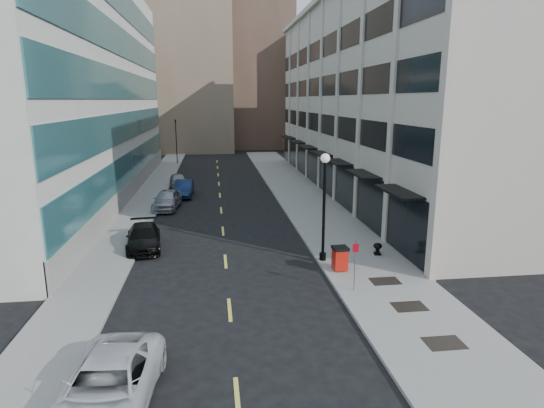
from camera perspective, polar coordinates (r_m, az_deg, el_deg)
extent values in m
plane|color=black|center=(18.20, -5.09, -15.82)|extent=(160.00, 160.00, 0.00)
cube|color=gray|center=(37.84, 5.02, -0.33)|extent=(5.00, 80.00, 0.15)
cube|color=gray|center=(37.47, -16.39, -0.96)|extent=(3.00, 80.00, 0.15)
cube|color=#B0A595|center=(46.38, 15.17, 12.84)|extent=(14.00, 46.00, 18.00)
cube|color=black|center=(44.73, 6.32, 4.21)|extent=(0.18, 46.00, 3.60)
cube|color=black|center=(44.28, 6.48, 9.98)|extent=(0.12, 46.00, 1.80)
cube|color=black|center=(44.24, 6.60, 14.51)|extent=(0.12, 46.00, 1.80)
cube|color=black|center=(44.48, 6.72, 19.02)|extent=(0.12, 46.00, 1.80)
cube|color=#B0A595|center=(22.55, 20.91, 12.78)|extent=(0.35, 0.60, 18.00)
cube|color=#B0A595|center=(28.00, 15.04, 13.05)|extent=(0.35, 0.60, 18.00)
cube|color=#B0A595|center=(33.63, 11.10, 13.16)|extent=(0.35, 0.60, 18.00)
cube|color=#B0A595|center=(39.38, 8.30, 13.20)|extent=(0.35, 0.60, 18.00)
cube|color=#B0A595|center=(45.19, 6.22, 13.21)|extent=(0.35, 0.60, 18.00)
cube|color=#B0A595|center=(51.05, 4.61, 13.21)|extent=(0.35, 0.60, 18.00)
cube|color=#B0A595|center=(56.93, 3.33, 13.20)|extent=(0.35, 0.60, 18.00)
cube|color=#B0A595|center=(62.84, 2.30, 13.19)|extent=(0.35, 0.60, 18.00)
cube|color=black|center=(25.44, 15.55, 1.50)|extent=(1.30, 4.00, 0.12)
cube|color=black|center=(30.97, 11.29, 3.71)|extent=(1.30, 4.00, 0.12)
cube|color=black|center=(36.64, 8.32, 5.23)|extent=(1.30, 4.00, 0.12)
cube|color=black|center=(42.40, 6.14, 6.33)|extent=(1.30, 4.00, 0.12)
cube|color=black|center=(48.22, 4.48, 7.16)|extent=(1.30, 4.00, 0.12)
cube|color=black|center=(54.08, 3.17, 7.81)|extent=(1.30, 4.00, 0.12)
cube|color=black|center=(59.97, 2.12, 8.32)|extent=(1.30, 4.00, 0.12)
cube|color=silver|center=(45.68, -28.00, 13.07)|extent=(16.00, 46.00, 20.00)
cube|color=gray|center=(44.30, -16.97, 2.19)|extent=(0.20, 46.00, 1.80)
cube|color=#327175|center=(43.97, -17.16, 4.88)|extent=(0.14, 45.60, 2.40)
cube|color=#327175|center=(43.66, -17.47, 9.43)|extent=(0.14, 45.60, 2.40)
cube|color=#327175|center=(43.62, -17.79, 14.02)|extent=(0.14, 45.60, 2.40)
cube|color=#327175|center=(43.85, -18.12, 18.58)|extent=(0.14, 45.60, 2.40)
cube|color=#327175|center=(44.37, -18.46, 23.07)|extent=(0.14, 45.60, 2.40)
cube|color=#816A54|center=(84.19, -10.17, 16.35)|extent=(14.00, 18.00, 28.00)
cube|color=brown|center=(88.75, -1.96, 18.30)|extent=(12.00, 16.00, 34.00)
cube|color=#816A54|center=(94.94, -16.04, 13.84)|extent=(12.00, 14.00, 22.00)
cube|color=#B0A595|center=(84.02, 5.49, 13.77)|extent=(10.00, 14.00, 20.00)
cube|color=black|center=(18.28, 20.80, -15.99)|extent=(1.40, 1.00, 0.01)
cube|color=black|center=(20.66, 16.85, -12.21)|extent=(1.40, 1.00, 0.01)
cube|color=black|center=(23.02, 14.00, -9.37)|extent=(1.40, 1.00, 0.01)
cube|color=#D8CC4C|center=(14.82, -4.38, -23.24)|extent=(0.15, 2.20, 0.01)
cube|color=#D8CC4C|center=(19.98, -5.34, -13.05)|extent=(0.15, 2.20, 0.01)
cube|color=#D8CC4C|center=(25.50, -5.86, -7.15)|extent=(0.15, 2.20, 0.01)
cube|color=#D8CC4C|center=(31.21, -6.18, -3.38)|extent=(0.15, 2.20, 0.01)
cube|color=#D8CC4C|center=(37.00, -6.40, -0.78)|extent=(0.15, 2.20, 0.01)
cube|color=#D8CC4C|center=(42.86, -6.56, 1.11)|extent=(0.15, 2.20, 0.01)
cube|color=#D8CC4C|center=(48.75, -6.68, 2.55)|extent=(0.15, 2.20, 0.01)
cube|color=#D8CC4C|center=(54.66, -6.78, 3.67)|extent=(0.15, 2.20, 0.01)
cube|color=#D8CC4C|center=(60.59, -6.86, 4.58)|extent=(0.15, 2.20, 0.01)
cube|color=#D8CC4C|center=(66.53, -6.92, 5.32)|extent=(0.15, 2.20, 0.01)
cylinder|color=black|center=(64.40, -11.91, 7.57)|extent=(0.12, 0.12, 6.00)
imported|color=black|center=(64.21, -12.04, 10.23)|extent=(0.66, 0.66, 1.98)
imported|color=silver|center=(14.73, -19.93, -20.77)|extent=(2.92, 5.62, 1.51)
imported|color=black|center=(28.38, -15.82, -4.03)|extent=(2.52, 4.99, 1.39)
imported|color=#95969D|center=(38.00, -13.03, 0.54)|extent=(2.38, 4.84, 1.59)
imported|color=#122346|center=(42.73, -11.00, 1.93)|extent=(1.70, 4.55, 1.48)
imported|color=gray|center=(47.37, -11.69, 2.92)|extent=(2.17, 4.30, 1.40)
cube|color=#B8160C|center=(23.76, 8.52, -6.84)|extent=(0.72, 0.72, 1.10)
cube|color=black|center=(23.57, 8.56, -5.50)|extent=(0.81, 0.81, 0.13)
cylinder|color=black|center=(24.20, 7.74, -7.66)|extent=(0.07, 0.24, 0.24)
cylinder|color=black|center=(24.32, 8.75, -7.60)|extent=(0.07, 0.24, 0.24)
cylinder|color=black|center=(25.24, 6.38, -6.55)|extent=(0.36, 0.36, 0.41)
cylinder|color=black|center=(24.49, 6.53, -0.73)|extent=(0.16, 0.16, 5.22)
sphere|color=silver|center=(23.99, 6.70, 5.74)|extent=(0.50, 0.50, 0.50)
cone|color=black|center=(23.95, 6.72, 6.41)|extent=(0.14, 0.14, 0.20)
cylinder|color=slate|center=(21.30, 10.36, -7.59)|extent=(0.04, 0.04, 2.40)
cube|color=#AA0B16|center=(21.00, 10.47, -5.44)|extent=(0.28, 0.11, 0.38)
cube|color=black|center=(26.66, 13.08, -6.08)|extent=(0.42, 0.42, 0.11)
cylinder|color=black|center=(26.59, 13.10, -5.65)|extent=(0.23, 0.23, 0.35)
ellipsoid|color=black|center=(26.52, 13.13, -5.14)|extent=(0.49, 0.49, 0.35)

